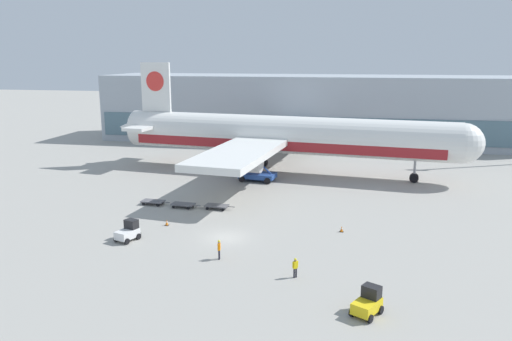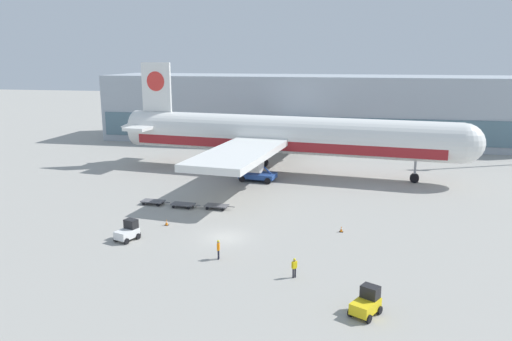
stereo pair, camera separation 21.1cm
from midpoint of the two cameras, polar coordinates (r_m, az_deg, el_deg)
The scene contains 13 objects.
ground_plane at distance 51.17m, azimuth -3.42°, elevation -7.64°, with size 400.00×400.00×0.00m, color #9E9B93.
terminal_building at distance 108.61m, azimuth 6.72°, elevation 7.03°, with size 90.00×18.20×14.00m.
airplane_main at distance 77.91m, azimuth 2.70°, elevation 3.96°, with size 58.00×48.59×17.00m.
scissor_lift_loader at distance 73.33m, azimuth 0.30°, elevation 0.37°, with size 5.50×3.86×5.30m.
baggage_tug_foreground at distance 37.45m, azimuth 12.70°, elevation -14.54°, with size 2.49×2.81×2.00m.
baggage_tug_mid at distance 51.73m, azimuth -14.31°, elevation -6.77°, with size 2.26×2.76×2.00m.
baggage_dolly_lead at distance 63.26m, azimuth -11.59°, elevation -3.47°, with size 3.74×1.69×0.48m.
baggage_dolly_second at distance 61.36m, azimuth -8.23°, elevation -3.85°, with size 3.74×1.69×0.48m.
baggage_dolly_third at distance 60.33m, azimuth -4.41°, elevation -4.05°, with size 3.74×1.69×0.48m.
ground_crew_near at distance 45.62m, azimuth -4.19°, elevation -8.81°, with size 0.26×0.57×1.83m.
ground_crew_far at distance 42.09m, azimuth 4.55°, elevation -10.86°, with size 0.45×0.41×1.72m.
traffic_cone_near at distance 55.31m, azimuth -10.08°, elevation -5.86°, with size 0.40×0.40×0.69m.
traffic_cone_far at distance 53.29m, azimuth 9.84°, elevation -6.62°, with size 0.40×0.40×0.61m.
Camera 2 is at (12.75, -46.21, 17.94)m, focal length 35.00 mm.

